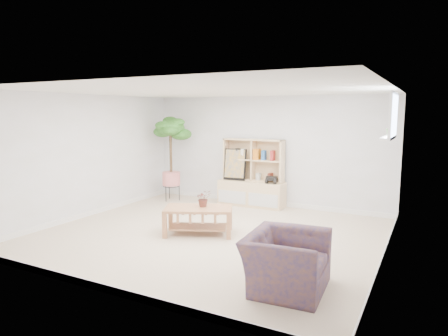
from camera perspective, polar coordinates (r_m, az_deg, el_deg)
The scene contains 14 objects.
floor at distance 6.87m, azimuth -1.99°, elevation -9.40°, with size 5.50×5.00×0.01m, color beige.
ceiling at distance 6.57m, azimuth -2.09°, elevation 11.02°, with size 5.50×5.00×0.01m, color white.
walls at distance 6.61m, azimuth -2.04°, elevation 0.58°, with size 5.51×5.01×2.40m.
baseboard at distance 6.86m, azimuth -1.99°, elevation -9.00°, with size 5.50×5.00×0.10m, color white, non-canonical shape.
window at distance 6.31m, azimuth 23.11°, elevation 6.88°, with size 0.10×0.98×0.68m, color #D2E2FF, non-canonical shape.
window_sill at distance 6.33m, azimuth 22.41°, elevation 4.02°, with size 0.14×1.00×0.04m, color white.
storage_unit at distance 8.76m, azimuth 3.97°, elevation -0.68°, with size 1.47×0.50×1.47m, color #DFB98E, non-canonical shape.
poster at distance 8.86m, azimuth 1.59°, elevation 0.51°, with size 0.50×0.12×0.70m, color yellow, non-canonical shape.
toy_truck at distance 8.53m, azimuth 6.82°, elevation -1.62°, with size 0.32×0.22×0.17m, color black, non-canonical shape.
coffee_table at distance 6.83m, azimuth -3.68°, elevation -7.51°, with size 1.12×0.61×0.46m, color #B07446, non-canonical shape.
table_plant at distance 6.80m, azimuth -2.96°, elevation -4.35°, with size 0.26×0.22×0.28m, color #164B18.
floor_tree at distance 9.33m, azimuth -7.60°, elevation 1.31°, with size 0.72×0.72×1.96m, color #1B4917, non-canonical shape.
armchair at distance 4.81m, azimuth 8.88°, elevation -12.54°, with size 1.01×0.88×0.75m, color navy.
sill_plant at distance 6.62m, azimuth 22.72°, elevation 5.33°, with size 0.13×0.10×0.23m, color #1B4917.
Camera 1 is at (3.26, -5.69, 2.05)m, focal length 32.00 mm.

